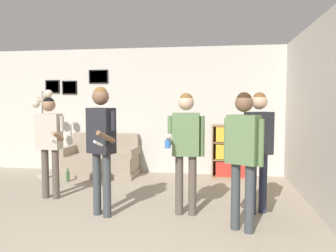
# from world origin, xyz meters

# --- Properties ---
(wall_back) EXTENTS (7.87, 0.08, 2.70)m
(wall_back) POSITION_xyz_m (-0.01, 4.14, 1.35)
(wall_back) COLOR beige
(wall_back) RESTS_ON ground_plane
(wall_right) EXTENTS (0.06, 6.52, 2.70)m
(wall_right) POSITION_xyz_m (2.77, 2.06, 1.35)
(wall_right) COLOR beige
(wall_right) RESTS_ON ground_plane
(couch) EXTENTS (1.53, 0.80, 0.85)m
(couch) POSITION_xyz_m (-1.06, 3.72, 0.29)
(couch) COLOR gray
(couch) RESTS_ON ground_plane
(bookshelf) EXTENTS (0.81, 0.30, 1.07)m
(bookshelf) POSITION_xyz_m (1.67, 3.92, 0.53)
(bookshelf) COLOR olive
(bookshelf) RESTS_ON ground_plane
(floor_lamp) EXTENTS (0.38, 0.41, 1.79)m
(floor_lamp) POSITION_xyz_m (-2.14, 3.32, 1.33)
(floor_lamp) COLOR #ADA89E
(floor_lamp) RESTS_ON ground_plane
(person_player_foreground_left) EXTENTS (0.50, 0.45, 1.62)m
(person_player_foreground_left) POSITION_xyz_m (-1.26, 1.97, 0.99)
(person_player_foreground_left) COLOR brown
(person_player_foreground_left) RESTS_ON ground_plane
(person_player_foreground_center) EXTENTS (0.47, 0.58, 1.74)m
(person_player_foreground_center) POSITION_xyz_m (-0.16, 1.31, 1.08)
(person_player_foreground_center) COLOR #3D4247
(person_player_foreground_center) RESTS_ON ground_plane
(person_watcher_holding_cup) EXTENTS (0.50, 0.42, 1.66)m
(person_watcher_holding_cup) POSITION_xyz_m (0.95, 1.53, 1.02)
(person_watcher_holding_cup) COLOR brown
(person_watcher_holding_cup) RESTS_ON ground_plane
(person_spectator_near_bookshelf) EXTENTS (0.44, 0.35, 1.65)m
(person_spectator_near_bookshelf) POSITION_xyz_m (1.67, 1.06, 1.01)
(person_spectator_near_bookshelf) COLOR #3D4247
(person_spectator_near_bookshelf) RESTS_ON ground_plane
(person_spectator_far_right) EXTENTS (0.44, 0.36, 1.67)m
(person_spectator_far_right) POSITION_xyz_m (1.93, 1.73, 1.03)
(person_spectator_far_right) COLOR #2D334C
(person_spectator_far_right) RESTS_ON ground_plane
(bottle_on_floor) EXTENTS (0.07, 0.07, 0.27)m
(bottle_on_floor) POSITION_xyz_m (-1.50, 3.05, 0.10)
(bottle_on_floor) COLOR #3D6638
(bottle_on_floor) RESTS_ON ground_plane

